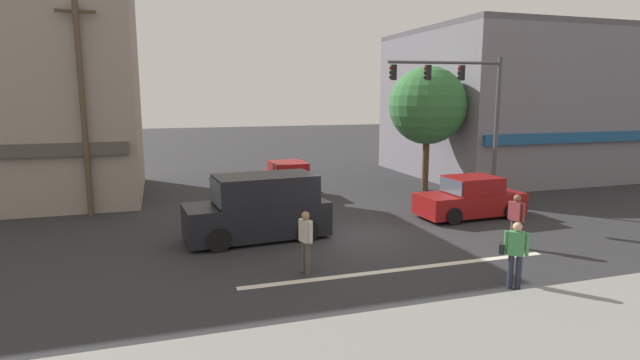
% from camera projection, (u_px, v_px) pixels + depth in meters
% --- Properties ---
extents(ground_plane, '(120.00, 120.00, 0.00)m').
position_uv_depth(ground_plane, '(355.00, 235.00, 16.79)').
color(ground_plane, '#2B2B2D').
extents(lane_marking_stripe, '(9.00, 0.24, 0.01)m').
position_uv_depth(lane_marking_stripe, '(403.00, 269.00, 13.51)').
color(lane_marking_stripe, silver).
rests_on(lane_marking_stripe, ground).
extents(sidewalk_curb, '(40.00, 5.00, 0.16)m').
position_uv_depth(sidewalk_curb, '(534.00, 358.00, 8.81)').
color(sidewalk_curb, gray).
rests_on(sidewalk_curb, ground).
extents(building_right_corner, '(11.58, 11.00, 8.34)m').
position_uv_depth(building_right_corner, '(507.00, 104.00, 29.56)').
color(building_right_corner, slate).
rests_on(building_right_corner, ground).
extents(street_tree, '(3.75, 3.75, 6.05)m').
position_uv_depth(street_tree, '(428.00, 106.00, 24.06)').
color(street_tree, '#4C3823').
rests_on(street_tree, ground).
extents(utility_pole_near_left, '(1.40, 0.22, 8.11)m').
position_uv_depth(utility_pole_near_left, '(83.00, 107.00, 18.93)').
color(utility_pole_near_left, brown).
rests_on(utility_pole_near_left, ground).
extents(traffic_light_mast, '(4.86, 0.82, 6.20)m').
position_uv_depth(traffic_light_mast, '(469.00, 104.00, 20.44)').
color(traffic_light_mast, '#47474C').
rests_on(traffic_light_mast, ground).
extents(sedan_crossing_rightbound, '(4.15, 1.97, 1.58)m').
position_uv_depth(sedan_crossing_rightbound, '(470.00, 199.00, 19.24)').
color(sedan_crossing_rightbound, maroon).
rests_on(sedan_crossing_rightbound, ground).
extents(sedan_parked_curbside, '(1.90, 4.11, 1.58)m').
position_uv_depth(sedan_parked_curbside, '(288.00, 180.00, 23.57)').
color(sedan_parked_curbside, maroon).
rests_on(sedan_parked_curbside, ground).
extents(van_waiting_far, '(4.73, 2.31, 2.11)m').
position_uv_depth(van_waiting_far, '(260.00, 209.00, 16.26)').
color(van_waiting_far, black).
rests_on(van_waiting_far, ground).
extents(pedestrian_foreground_with_bag, '(0.57, 0.60, 1.67)m').
position_uv_depth(pedestrian_foreground_with_bag, '(515.00, 251.00, 12.00)').
color(pedestrian_foreground_with_bag, '#232838').
rests_on(pedestrian_foreground_with_bag, ground).
extents(pedestrian_mid_crossing, '(0.31, 0.55, 1.67)m').
position_uv_depth(pedestrian_mid_crossing, '(306.00, 238.00, 13.10)').
color(pedestrian_mid_crossing, '#4C4742').
rests_on(pedestrian_mid_crossing, ground).
extents(pedestrian_far_side, '(0.31, 0.55, 1.67)m').
position_uv_depth(pedestrian_far_side, '(516.00, 218.00, 15.30)').
color(pedestrian_far_side, '#4C4742').
rests_on(pedestrian_far_side, ground).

